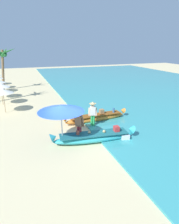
{
  "coord_description": "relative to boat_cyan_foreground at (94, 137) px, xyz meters",
  "views": [
    {
      "loc": [
        -2.3,
        -9.22,
        5.09
      ],
      "look_at": [
        1.84,
        2.21,
        0.9
      ],
      "focal_mm": 31.22,
      "sensor_mm": 36.0,
      "label": 1
    }
  ],
  "objects": [
    {
      "name": "ground_plane",
      "position": [
        -1.25,
        0.19,
        -0.28
      ],
      "size": [
        80.0,
        80.0,
        0.0
      ],
      "primitive_type": "plane",
      "color": "beige"
    },
    {
      "name": "sea",
      "position": [
        12.29,
        8.19,
        -0.23
      ],
      "size": [
        24.0,
        56.0,
        0.1
      ],
      "primitive_type": "cube",
      "color": "teal",
      "rests_on": "ground"
    },
    {
      "name": "boat_cyan_foreground",
      "position": [
        0.0,
        0.0,
        0.0
      ],
      "size": [
        4.82,
        1.32,
        0.82
      ],
      "color": "#33B2BC",
      "rests_on": "ground"
    },
    {
      "name": "boat_orange_midground",
      "position": [
        1.21,
        2.8,
        -0.0
      ],
      "size": [
        4.77,
        0.96,
        0.82
      ],
      "color": "orange",
      "rests_on": "ground"
    },
    {
      "name": "person_vendor_hatted",
      "position": [
        0.67,
        1.99,
        0.71
      ],
      "size": [
        0.58,
        0.44,
        1.71
      ],
      "color": "green",
      "rests_on": "ground"
    },
    {
      "name": "person_tourist_customer",
      "position": [
        -0.7,
        0.53,
        0.66
      ],
      "size": [
        0.54,
        0.52,
        1.67
      ],
      "color": "#B2383D",
      "rests_on": "ground"
    },
    {
      "name": "patio_umbrella_large",
      "position": [
        -1.7,
        0.35,
        1.73
      ],
      "size": [
        2.42,
        2.42,
        2.18
      ],
      "color": "#B7B7BC",
      "rests_on": "ground"
    },
    {
      "name": "parasol_row_0",
      "position": [
        -4.83,
        6.99,
        1.46
      ],
      "size": [
        1.6,
        1.6,
        1.91
      ],
      "color": "#8E6B47",
      "rests_on": "ground"
    },
    {
      "name": "parasol_row_1",
      "position": [
        -5.14,
        9.46,
        1.46
      ],
      "size": [
        1.6,
        1.6,
        1.91
      ],
      "color": "#8E6B47",
      "rests_on": "ground"
    },
    {
      "name": "palm_tree_tall_inland",
      "position": [
        -5.01,
        15.92,
        3.61
      ],
      "size": [
        2.88,
        2.56,
        4.94
      ],
      "color": "brown",
      "rests_on": "ground"
    },
    {
      "name": "cooler_box",
      "position": [
        1.68,
        -0.46,
        -0.1
      ],
      "size": [
        0.52,
        0.39,
        0.37
      ],
      "primitive_type": "cube",
      "rotation": [
        0.0,
        0.0,
        -0.23
      ],
      "color": "silver",
      "rests_on": "ground"
    }
  ]
}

